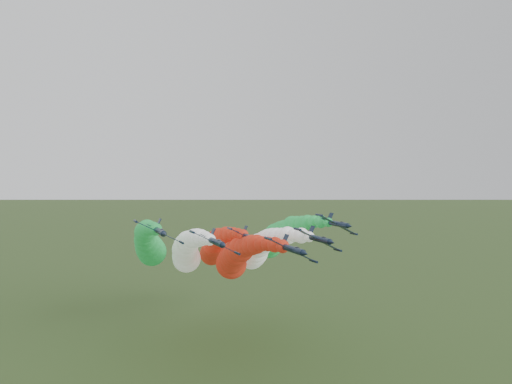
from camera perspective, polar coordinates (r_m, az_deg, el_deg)
jet_lead at (r=134.78m, az=-2.28°, el=-7.40°), size 18.02×70.08×20.03m
jet_inner_left at (r=140.87m, az=-7.90°, el=-6.69°), size 17.74×69.80×19.75m
jet_inner_right at (r=143.45m, az=0.26°, el=-6.54°), size 17.48×69.54×19.49m
jet_outer_left at (r=146.69m, az=-12.16°, el=-5.86°), size 17.95×70.01×19.96m
jet_outer_right at (r=157.05m, az=2.42°, el=-5.19°), size 17.89×69.95×19.90m
jet_trail at (r=158.47m, az=-4.75°, el=-6.14°), size 17.57×69.62×19.58m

